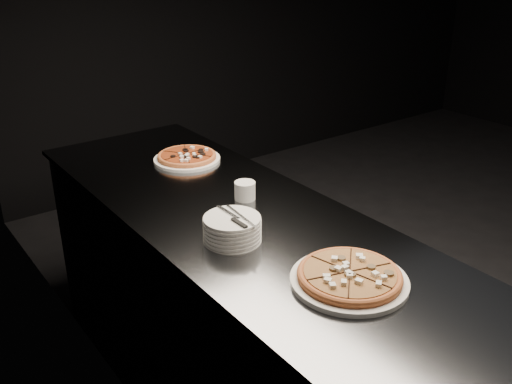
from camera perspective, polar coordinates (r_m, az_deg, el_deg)
wall_left at (r=1.70m, az=-10.51°, el=8.03°), size 0.02×5.00×2.80m
counter at (r=2.30m, az=-0.25°, el=-13.33°), size 0.74×2.44×0.92m
pizza_mushroom at (r=1.72m, az=9.32°, el=-8.37°), size 0.39×0.39×0.04m
pizza_tomato at (r=2.64m, az=-6.92°, el=3.50°), size 0.30×0.30×0.04m
plate_stack at (r=1.92m, az=-2.40°, el=-3.72°), size 0.19×0.19×0.09m
cutlery at (r=1.89m, az=-1.97°, el=-2.59°), size 0.08×0.21×0.01m
ramekin at (r=2.22m, az=-1.12°, el=0.19°), size 0.08×0.08×0.07m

